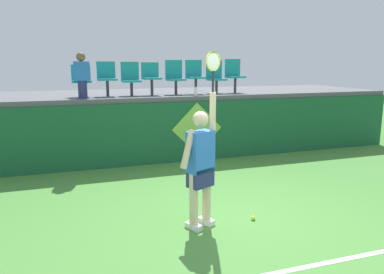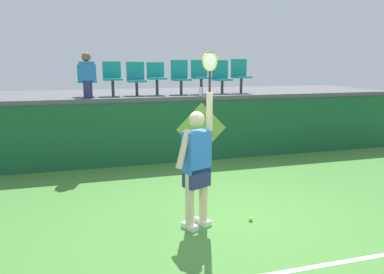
# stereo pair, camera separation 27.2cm
# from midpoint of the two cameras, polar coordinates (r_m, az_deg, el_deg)

# --- Properties ---
(ground_plane) EXTENTS (40.00, 40.00, 0.00)m
(ground_plane) POSITION_cam_midpoint_polar(r_m,az_deg,el_deg) (5.71, 5.67, -13.17)
(ground_plane) COLOR #478438
(court_back_wall) EXTENTS (12.71, 0.20, 1.46)m
(court_back_wall) POSITION_cam_midpoint_polar(r_m,az_deg,el_deg) (8.89, -4.13, 0.73)
(court_back_wall) COLOR #195633
(court_back_wall) RESTS_ON ground_plane
(spectator_platform) EXTENTS (12.71, 3.14, 0.12)m
(spectator_platform) POSITION_cam_midpoint_polar(r_m,az_deg,el_deg) (10.25, -6.35, 6.57)
(spectator_platform) COLOR #56565B
(spectator_platform) RESTS_ON court_back_wall
(court_baseline_stripe) EXTENTS (11.44, 0.08, 0.01)m
(court_baseline_stripe) POSITION_cam_midpoint_polar(r_m,az_deg,el_deg) (4.65, 12.94, -19.50)
(court_baseline_stripe) COLOR white
(court_baseline_stripe) RESTS_ON ground_plane
(tennis_player) EXTENTS (0.71, 0.39, 2.53)m
(tennis_player) POSITION_cam_midpoint_polar(r_m,az_deg,el_deg) (5.27, -0.13, -4.13)
(tennis_player) COLOR white
(tennis_player) RESTS_ON ground_plane
(tennis_ball) EXTENTS (0.07, 0.07, 0.07)m
(tennis_ball) POSITION_cam_midpoint_polar(r_m,az_deg,el_deg) (5.84, 8.09, -12.30)
(tennis_ball) COLOR #D1E533
(tennis_ball) RESTS_ON ground_plane
(water_bottle) EXTENTS (0.08, 0.08, 0.21)m
(water_bottle) POSITION_cam_midpoint_polar(r_m,az_deg,el_deg) (9.02, -0.29, 7.04)
(water_bottle) COLOR white
(water_bottle) RESTS_ON spectator_platform
(stadium_chair_0) EXTENTS (0.44, 0.42, 0.75)m
(stadium_chair_0) POSITION_cam_midpoint_polar(r_m,az_deg,el_deg) (9.16, -17.56, 8.56)
(stadium_chair_0) COLOR #38383D
(stadium_chair_0) RESTS_ON spectator_platform
(stadium_chair_1) EXTENTS (0.44, 0.42, 0.82)m
(stadium_chair_1) POSITION_cam_midpoint_polar(r_m,az_deg,el_deg) (9.19, -13.88, 9.05)
(stadium_chair_1) COLOR #38383D
(stadium_chair_1) RESTS_ON spectator_platform
(stadium_chair_2) EXTENTS (0.44, 0.42, 0.82)m
(stadium_chair_2) POSITION_cam_midpoint_polar(r_m,az_deg,el_deg) (9.26, -10.29, 9.04)
(stadium_chair_2) COLOR #38383D
(stadium_chair_2) RESTS_ON spectator_platform
(stadium_chair_3) EXTENTS (0.44, 0.42, 0.80)m
(stadium_chair_3) POSITION_cam_midpoint_polar(r_m,az_deg,el_deg) (9.34, -7.19, 9.31)
(stadium_chair_3) COLOR #38383D
(stadium_chair_3) RESTS_ON spectator_platform
(stadium_chair_4) EXTENTS (0.44, 0.42, 0.86)m
(stadium_chair_4) POSITION_cam_midpoint_polar(r_m,az_deg,el_deg) (9.49, -3.49, 9.41)
(stadium_chair_4) COLOR #38383D
(stadium_chair_4) RESTS_ON spectator_platform
(stadium_chair_5) EXTENTS (0.44, 0.42, 0.86)m
(stadium_chair_5) POSITION_cam_midpoint_polar(r_m,az_deg,el_deg) (9.64, -0.37, 9.60)
(stadium_chair_5) COLOR #38383D
(stadium_chair_5) RESTS_ON spectator_platform
(stadium_chair_6) EXTENTS (0.44, 0.42, 0.86)m
(stadium_chair_6) POSITION_cam_midpoint_polar(r_m,az_deg,el_deg) (9.84, 2.84, 9.45)
(stadium_chair_6) COLOR #38383D
(stadium_chair_6) RESTS_ON spectator_platform
(stadium_chair_7) EXTENTS (0.44, 0.42, 0.89)m
(stadium_chair_7) POSITION_cam_midpoint_polar(r_m,az_deg,el_deg) (10.04, 5.75, 9.68)
(stadium_chair_7) COLOR #38383D
(stadium_chair_7) RESTS_ON spectator_platform
(spectator_0) EXTENTS (0.34, 0.20, 1.02)m
(spectator_0) POSITION_cam_midpoint_polar(r_m,az_deg,el_deg) (8.73, -17.54, 9.20)
(spectator_0) COLOR navy
(spectator_0) RESTS_ON spectator_platform
(wall_signage_mount) EXTENTS (1.27, 0.01, 1.44)m
(wall_signage_mount) POSITION_cam_midpoint_polar(r_m,az_deg,el_deg) (9.12, -0.10, -3.65)
(wall_signage_mount) COLOR #195633
(wall_signage_mount) RESTS_ON ground_plane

